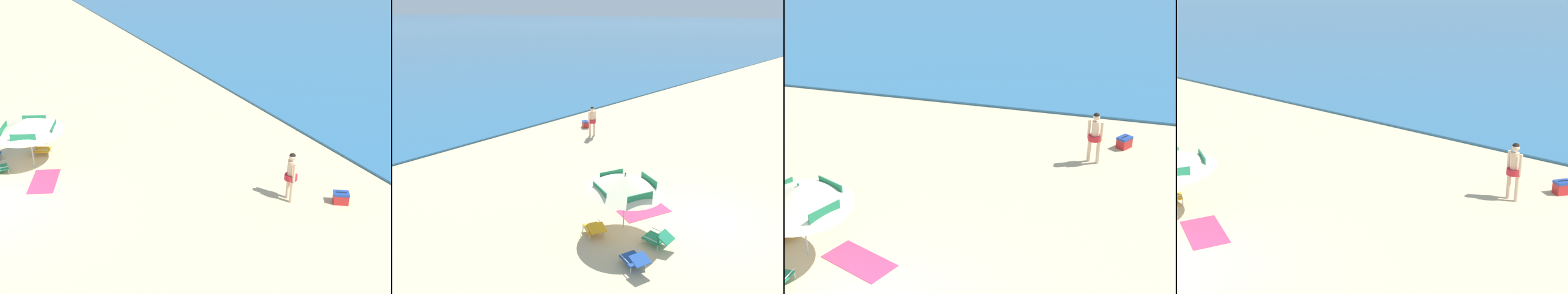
% 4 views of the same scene
% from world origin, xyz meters
% --- Properties ---
extents(person_standing_near_shore, '(0.50, 0.42, 1.72)m').
position_xyz_m(person_standing_near_shore, '(3.87, 8.84, 0.99)').
color(person_standing_near_shore, beige).
rests_on(person_standing_near_shore, ground).
extents(cooler_box, '(0.56, 0.61, 0.43)m').
position_xyz_m(cooler_box, '(4.78, 10.23, 0.20)').
color(cooler_box, red).
rests_on(cooler_box, ground).
extents(beach_towel, '(2.00, 1.49, 0.01)m').
position_xyz_m(beach_towel, '(-1.04, 1.82, 0.01)').
color(beach_towel, '#DB3866').
rests_on(beach_towel, ground).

